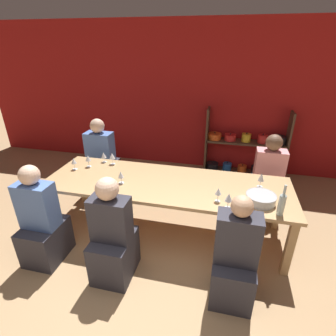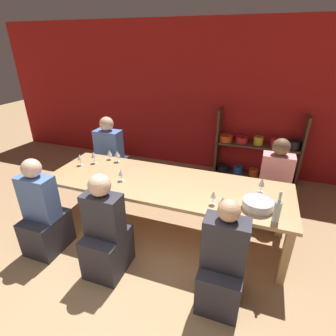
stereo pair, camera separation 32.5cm
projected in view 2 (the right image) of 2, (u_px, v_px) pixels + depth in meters
wall_back_red at (204, 99)px, 4.87m from camera, size 8.80×0.06×2.70m
shelf_unit at (257, 156)px, 4.76m from camera, size 1.47×0.30×1.24m
dining_table at (165, 187)px, 3.26m from camera, size 3.02×0.98×0.74m
mixing_bowl at (258, 204)px, 2.70m from camera, size 0.32×0.32×0.10m
wine_bottle_green at (277, 210)px, 2.46m from camera, size 0.07×0.07×0.33m
wine_glass_white_a at (262, 182)px, 2.97m from camera, size 0.07×0.07×0.18m
wine_glass_red_a at (213, 195)px, 2.74m from camera, size 0.07×0.07×0.16m
wine_glass_red_b at (109, 153)px, 3.82m from camera, size 0.08×0.08×0.15m
wine_glass_empty_a at (222, 201)px, 2.61m from camera, size 0.08×0.08×0.17m
wine_glass_white_b at (121, 173)px, 3.22m from camera, size 0.07×0.07×0.16m
wine_glass_empty_b at (94, 155)px, 3.69m from camera, size 0.07×0.07×0.17m
wine_glass_white_c at (117, 154)px, 3.74m from camera, size 0.08×0.08×0.17m
wine_glass_empty_c at (80, 157)px, 3.63m from camera, size 0.07×0.07×0.16m
person_near_a at (44, 218)px, 3.08m from camera, size 0.39×0.49×1.19m
person_far_a at (110, 162)px, 4.46m from camera, size 0.43×0.54×1.24m
person_near_b at (106, 237)px, 2.77m from camera, size 0.39×0.49×1.18m
person_far_b at (273, 190)px, 3.66m from camera, size 0.40×0.51×1.19m
person_near_c at (222, 267)px, 2.42m from camera, size 0.39×0.49×1.15m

